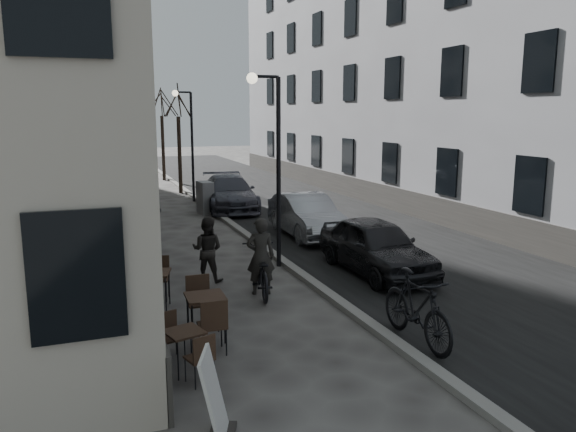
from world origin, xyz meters
TOP-DOWN VIEW (x-y plane):
  - ground at (0.00, 0.00)m, footprint 120.00×120.00m
  - road at (3.85, 16.00)m, footprint 7.30×60.00m
  - kerb at (0.20, 16.00)m, footprint 0.25×60.00m
  - building_left at (-6.00, 16.50)m, footprint 4.00×35.00m
  - building_right at (9.50, 16.50)m, footprint 4.00×35.00m
  - streetlamp_near at (-0.17, 6.00)m, footprint 0.90×0.28m
  - streetlamp_far at (-0.17, 18.00)m, footprint 0.90×0.28m
  - tree_near at (-0.10, 21.00)m, footprint 2.40×2.40m
  - tree_far at (-0.10, 27.00)m, footprint 2.40×2.40m
  - bistro_set_a at (-3.50, 0.61)m, footprint 0.75×1.42m
  - bistro_set_b at (-2.91, 1.76)m, footprint 0.70×1.69m
  - bistro_set_c at (-3.58, 3.75)m, footprint 0.88×1.68m
  - sign_board at (-3.47, -1.46)m, footprint 0.61×0.75m
  - utility_cabinet at (-0.18, 14.62)m, footprint 0.59×0.93m
  - bicycle at (-1.17, 3.93)m, footprint 1.11×2.18m
  - cyclist_rider at (-1.17, 3.93)m, footprint 0.72×0.54m
  - pedestrian_near at (-2.10, 5.32)m, footprint 0.98×0.92m
  - pedestrian_mid at (-3.30, 7.76)m, footprint 1.16×1.11m
  - pedestrian_far at (-2.91, 10.41)m, footprint 1.12×1.03m
  - car_near at (2.15, 4.54)m, footprint 1.71×4.18m
  - car_mid at (2.13, 9.25)m, footprint 1.61×4.30m
  - car_far at (1.00, 15.24)m, footprint 2.49×5.13m
  - moped at (0.62, 0.30)m, footprint 0.61×2.16m

SIDE VIEW (x-z plane):
  - ground at x=0.00m, z-range 0.00..0.00m
  - road at x=3.85m, z-range 0.00..0.00m
  - kerb at x=0.20m, z-range 0.00..0.12m
  - bistro_set_a at x=-3.50m, z-range 0.01..0.82m
  - sign_board at x=-3.47m, z-range -0.11..1.06m
  - bistro_set_c at x=-3.58m, z-range 0.01..0.97m
  - bistro_set_b at x=-2.91m, z-range 0.01..1.01m
  - bicycle at x=-1.17m, z-range 0.00..1.09m
  - moped at x=0.62m, z-range 0.00..1.30m
  - utility_cabinet at x=-0.18m, z-range 0.00..1.32m
  - car_mid at x=2.13m, z-range 0.00..1.40m
  - car_near at x=2.15m, z-range 0.00..1.42m
  - car_far at x=1.00m, z-range 0.00..1.44m
  - pedestrian_mid at x=-3.30m, z-range 0.00..1.58m
  - pedestrian_near at x=-2.10m, z-range 0.00..1.60m
  - cyclist_rider at x=-1.17m, z-range 0.00..1.78m
  - pedestrian_far at x=-2.91m, z-range 0.00..1.84m
  - streetlamp_near at x=-0.17m, z-range 0.62..5.71m
  - streetlamp_far at x=-0.17m, z-range 0.62..5.71m
  - tree_near at x=-0.10m, z-range 1.81..7.51m
  - tree_far at x=-0.10m, z-range 1.81..7.51m
  - building_left at x=-6.00m, z-range 0.00..16.00m
  - building_right at x=9.50m, z-range 0.00..16.00m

